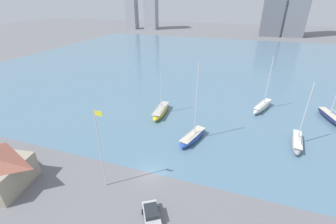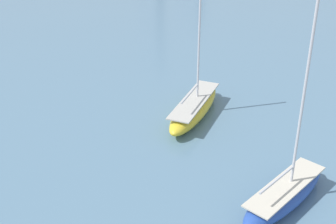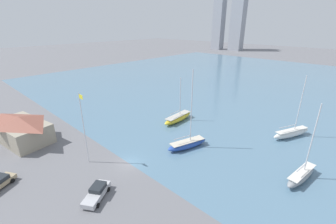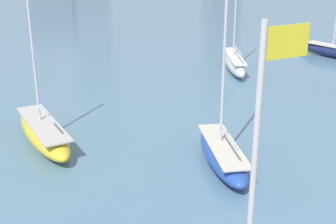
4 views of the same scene
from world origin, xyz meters
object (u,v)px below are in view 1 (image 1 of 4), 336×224
object	(u,v)px
flag_pole	(100,148)
sailboat_yellow	(161,111)
sailboat_navy	(331,117)
sailboat_gray	(297,142)
sailboat_white	(262,106)
parked_pickup_silver	(152,217)
sailboat_blue	(193,137)

from	to	relation	value
flag_pole	sailboat_yellow	size ratio (longest dim) A/B	1.17
sailboat_navy	sailboat_yellow	bearing A→B (deg)	178.75
sailboat_yellow	sailboat_gray	size ratio (longest dim) A/B	0.87
sailboat_white	parked_pickup_silver	size ratio (longest dim) A/B	2.47
sailboat_blue	sailboat_navy	bearing A→B (deg)	50.15
sailboat_gray	sailboat_white	bearing A→B (deg)	119.26
sailboat_navy	parked_pickup_silver	distance (m)	47.28
flag_pole	sailboat_blue	size ratio (longest dim) A/B	0.82
sailboat_yellow	sailboat_blue	world-z (taller)	sailboat_blue
sailboat_gray	flag_pole	bearing A→B (deg)	-136.76
sailboat_white	parked_pickup_silver	distance (m)	40.79
sailboat_white	sailboat_blue	size ratio (longest dim) A/B	0.86
sailboat_navy	parked_pickup_silver	bearing A→B (deg)	-142.97
sailboat_gray	parked_pickup_silver	world-z (taller)	sailboat_gray
sailboat_navy	flag_pole	bearing A→B (deg)	-153.39
sailboat_yellow	flag_pole	bearing A→B (deg)	-92.57
sailboat_white	sailboat_navy	distance (m)	14.74
flag_pole	sailboat_blue	bearing A→B (deg)	59.00
sailboat_yellow	sailboat_blue	size ratio (longest dim) A/B	0.71
sailboat_blue	sailboat_gray	world-z (taller)	sailboat_blue
sailboat_white	flag_pole	bearing A→B (deg)	-99.72
sailboat_yellow	sailboat_blue	xyz separation A→B (m)	(9.85, -8.53, -0.01)
sailboat_yellow	sailboat_white	bearing A→B (deg)	20.74
sailboat_blue	sailboat_navy	world-z (taller)	sailboat_navy
flag_pole	sailboat_gray	xyz separation A→B (m)	(28.60, 20.43, -5.96)
flag_pole	parked_pickup_silver	distance (m)	11.29
flag_pole	sailboat_blue	distance (m)	19.42
sailboat_white	sailboat_gray	bearing A→B (deg)	-44.75
sailboat_yellow	parked_pickup_silver	distance (m)	29.37
sailboat_yellow	sailboat_gray	bearing A→B (deg)	-11.10
sailboat_gray	sailboat_blue	bearing A→B (deg)	-158.78
flag_pole	sailboat_gray	size ratio (longest dim) A/B	1.01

